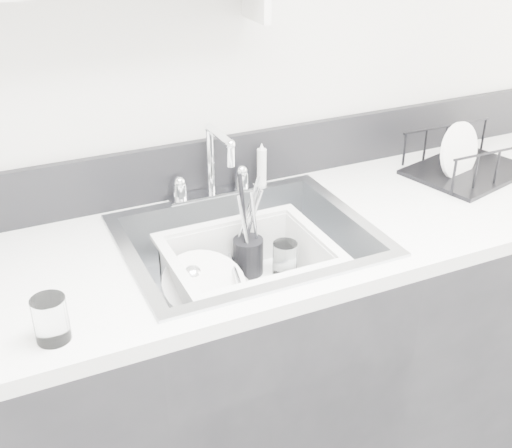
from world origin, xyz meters
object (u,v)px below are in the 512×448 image
sink (248,266)px  dish_rack (470,154)px  wash_tub (249,273)px  counter_run (249,373)px

sink → dish_rack: dish_rack is taller
sink → wash_tub: (-0.02, -0.04, 0.00)m
sink → dish_rack: 0.81m
counter_run → dish_rack: 0.95m
counter_run → wash_tub: counter_run is taller
counter_run → sink: bearing=0.0°
counter_run → dish_rack: dish_rack is taller
sink → dish_rack: size_ratio=1.79×
counter_run → sink: 0.37m
wash_tub → dish_rack: bearing=8.4°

